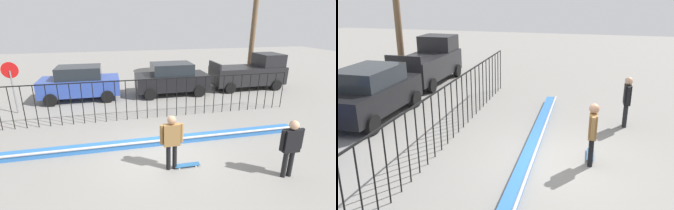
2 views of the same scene
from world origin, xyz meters
TOP-DOWN VIEW (x-y plane):
  - ground_plane at (0.00, 0.00)m, footprint 60.00×60.00m
  - bowl_coping_ledge at (0.00, 0.94)m, footprint 11.00×0.40m
  - perimeter_fence at (0.00, 3.59)m, footprint 14.04×0.04m
  - skateboarder at (0.11, -0.73)m, footprint 0.71×0.27m
  - skateboard at (0.61, -0.73)m, footprint 0.80×0.20m
  - camera_operator at (3.29, -1.85)m, footprint 0.71×0.27m
  - parked_car_blue at (-3.25, 7.32)m, footprint 4.30×2.12m
  - parked_car_black at (2.04, 7.22)m, footprint 4.30×2.12m
  - pickup_truck at (7.43, 7.46)m, footprint 4.70×2.12m
  - stop_sign at (-6.10, 5.68)m, footprint 0.76×0.07m

SIDE VIEW (x-z plane):
  - ground_plane at x=0.00m, z-range 0.00..0.00m
  - skateboard at x=0.61m, z-range 0.02..0.10m
  - bowl_coping_ledge at x=0.00m, z-range -0.01..0.25m
  - parked_car_blue at x=-3.25m, z-range 0.02..1.92m
  - parked_car_black at x=2.04m, z-range 0.02..1.92m
  - pickup_truck at x=7.43m, z-range -0.08..2.16m
  - skateboarder at x=0.11m, z-range 0.18..1.93m
  - camera_operator at x=3.29m, z-range 0.18..1.94m
  - perimeter_fence at x=0.00m, z-range 0.21..2.07m
  - stop_sign at x=-6.10m, z-range 0.37..2.87m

